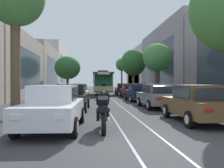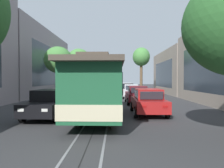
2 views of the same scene
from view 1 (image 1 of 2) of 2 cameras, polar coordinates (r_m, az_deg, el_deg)
The scene contains 24 objects.
ground_plane at distance 30.19m, azimuth -2.20°, elevation -2.88°, with size 160.00×160.00×0.00m, color #38383A.
trolley_track_rails at distance 34.25m, azimuth -2.55°, elevation -2.50°, with size 1.14×68.66×0.01m.
building_facade_left at distance 38.96m, azimuth -19.18°, elevation 4.04°, with size 5.46×60.36×10.81m.
building_facade_right at distance 37.30m, azimuth 14.37°, elevation 5.07°, with size 5.51×60.36×10.04m.
parked_car_white_near_left at distance 8.64m, azimuth -14.08°, elevation -5.48°, with size 2.13×4.42×1.58m.
parked_car_black_second_left at distance 14.30m, azimuth -9.80°, elevation -3.19°, with size 2.14×4.42×1.58m.
parked_car_white_mid_left at distance 19.82m, azimuth -8.60°, elevation -2.23°, with size 2.12×4.41×1.58m.
parked_car_maroon_fourth_left at distance 25.43m, azimuth -8.04°, elevation -1.67°, with size 2.05×4.38×1.58m.
parked_car_red_fifth_left at distance 30.88m, azimuth -7.73°, elevation -1.33°, with size 2.01×4.36×1.58m.
parked_car_brown_near_right at distance 10.53m, azimuth 20.15°, elevation -4.45°, with size 2.02×4.37×1.58m.
parked_car_grey_second_right at distance 15.62m, azimuth 11.01°, elevation -2.90°, with size 2.06×4.39×1.58m.
parked_car_navy_mid_right at distance 21.26m, azimuth 6.47°, elevation -2.05°, with size 2.08×4.39×1.58m.
parked_car_maroon_fourth_right at distance 26.68m, azimuth 4.37°, elevation -1.58°, with size 2.02×4.37×1.58m.
parked_car_black_fifth_right at distance 32.38m, azimuth 2.65°, elevation -1.25°, with size 2.07×4.39×1.58m.
street_tree_kerb_left_second at distance 36.78m, azimuth -10.89°, elevation 3.92°, with size 3.98×3.72×5.82m.
street_tree_kerb_right_second at distance 23.60m, azimuth 11.11°, elevation 6.21°, with size 2.90×2.65×5.57m.
street_tree_kerb_right_mid at distance 36.87m, azimuth 5.28°, elevation 5.23°, with size 3.88×4.14×6.98m.
street_tree_kerb_right_fourth at distance 49.28m, azimuth 2.40°, elevation 4.71°, with size 2.53×2.74×6.90m.
cable_car_trolley at distance 32.51m, azimuth -2.42°, elevation 0.28°, with size 2.69×9.15×3.28m.
motorcycle_with_rider at distance 8.10m, azimuth -2.26°, elevation -6.93°, with size 0.56×1.99×1.37m.
pedestrian_on_left_pavement at distance 37.20m, azimuth -13.19°, elevation -0.86°, with size 0.55×0.42×1.64m.
pedestrian_on_right_pavement at distance 36.20m, azimuth 6.18°, elevation -0.91°, with size 0.55×0.27×1.62m.
pedestrian_crossing_far at distance 35.12m, azimuth 7.32°, elevation -0.92°, with size 0.55×0.41×1.65m.
fire_hydrant at distance 12.05m, azimuth 24.75°, elevation -5.66°, with size 0.40×0.22×0.84m.
Camera 1 is at (-1.57, -5.84, 1.67)m, focal length 37.17 mm.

